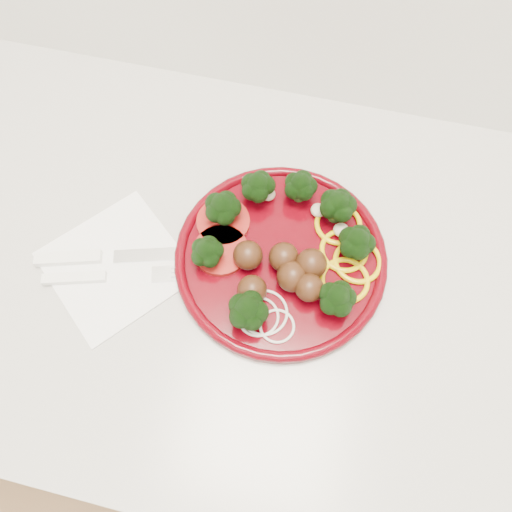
% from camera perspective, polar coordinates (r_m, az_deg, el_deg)
% --- Properties ---
extents(counter, '(2.40, 0.60, 0.90)m').
position_cam_1_polar(counter, '(1.07, 8.22, -12.88)').
color(counter, silver).
rests_on(counter, ground).
extents(plate, '(0.27, 0.27, 0.06)m').
position_cam_1_polar(plate, '(0.63, 3.02, 0.39)').
color(plate, '#4A0209').
rests_on(plate, counter).
extents(napkin, '(0.22, 0.22, 0.00)m').
position_cam_1_polar(napkin, '(0.66, -15.71, -1.00)').
color(napkin, white).
rests_on(napkin, counter).
extents(knife, '(0.21, 0.08, 0.01)m').
position_cam_1_polar(knife, '(0.67, -17.75, -0.12)').
color(knife, silver).
rests_on(knife, napkin).
extents(fork, '(0.19, 0.07, 0.01)m').
position_cam_1_polar(fork, '(0.66, -18.21, -2.32)').
color(fork, white).
rests_on(fork, napkin).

